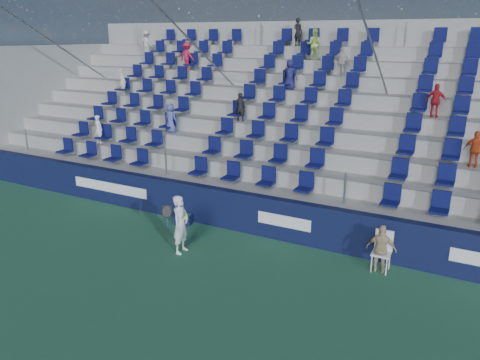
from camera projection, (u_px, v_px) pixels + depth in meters
name	position (u px, v px, depth m)	size (l,w,h in m)	color
ground	(179.00, 275.00, 11.48)	(70.00, 70.00, 0.00)	#2A6244
sponsor_wall	(240.00, 211.00, 13.95)	(24.00, 0.32, 1.20)	#0F1539
grandstand	(303.00, 131.00, 17.79)	(24.00, 8.17, 6.63)	#9A9A95
tennis_player	(181.00, 224.00, 12.45)	(0.69, 0.64, 1.61)	silver
line_judge_chair	(383.00, 248.00, 11.60)	(0.46, 0.47, 1.02)	white
line_judge	(381.00, 249.00, 11.46)	(0.72, 0.30, 1.23)	tan
ball_bin	(183.00, 219.00, 14.55)	(0.61, 0.47, 0.31)	#0E1235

